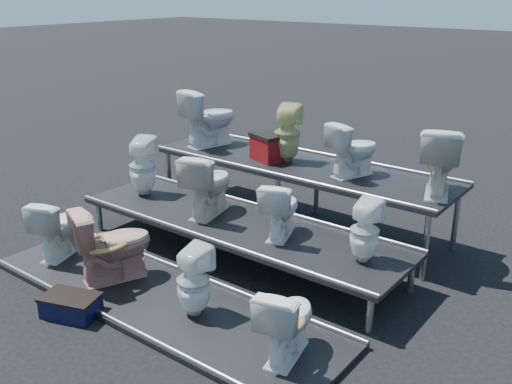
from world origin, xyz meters
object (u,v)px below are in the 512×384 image
Objects in this scene: toilet_7 at (365,231)px; red_crate at (269,149)px; toilet_1 at (113,244)px; step_stool at (71,307)px; toilet_9 at (287,133)px; toilet_0 at (59,226)px; toilet_2 at (194,281)px; toilet_5 at (208,184)px; toilet_11 at (440,160)px; toilet_8 at (209,117)px; toilet_10 at (354,149)px; toilet_3 at (287,320)px; toilet_4 at (143,166)px; toilet_6 at (280,208)px.

red_crate reaches higher than toilet_7.
toilet_1 reaches higher than step_stool.
toilet_9 is at bearing -34.88° from toilet_7.
toilet_0 reaches higher than toilet_2.
toilet_5 reaches higher than step_stool.
toilet_7 is at bearing 23.97° from step_stool.
toilet_11 is at bearing -164.10° from toilet_5.
toilet_8 is 1.38m from toilet_9.
toilet_10 is at bearing -56.37° from toilet_7.
toilet_3 is 1.02× the size of toilet_10.
toilet_5 is at bearing 0.44° from toilet_7.
toilet_5 is at bearing -44.55° from toilet_3.
toilet_2 is 2.74m from red_crate.
toilet_8 is 1.55× the size of step_stool.
toilet_2 is at bearing 142.27° from toilet_8.
toilet_4 is 1.15× the size of toilet_10.
toilet_6 is 1.03m from toilet_7.
toilet_10 reaches higher than toilet_7.
toilet_11 is (2.31, 1.30, 0.41)m from toilet_5.
toilet_7 reaches higher than toilet_3.
toilet_9 is at bearing -77.71° from toilet_1.
toilet_5 is 1.18× the size of toilet_7.
toilet_1 is at bearing 67.11° from toilet_5.
toilet_3 is 2.47m from toilet_5.
toilet_8 is at bearing -21.58° from toilet_7.
toilet_4 is at bearing -34.25° from toilet_3.
toilet_5 is 1.77m from toilet_8.
toilet_0 is 2.74m from toilet_8.
toilet_9 is 3.51m from step_stool.
toilet_0 is 4.45m from toilet_11.
toilet_1 reaches higher than toilet_2.
red_crate is at bearing -68.81° from toilet_2.
toilet_1 is 3.07m from toilet_10.
toilet_10 is (2.44, 2.60, 0.78)m from toilet_0.
toilet_4 is at bearing 25.00° from toilet_9.
toilet_2 is 1.35m from toilet_6.
toilet_4 is at bearing -30.86° from toilet_2.
toilet_9 is 1.14× the size of toilet_10.
toilet_1 is 1.23× the size of toilet_10.
toilet_11 reaches higher than toilet_10.
red_crate is (-2.02, 2.51, 0.61)m from toilet_3.
toilet_11 is 2.30m from red_crate.
toilet_4 is at bearing -13.45° from toilet_5.
toilet_2 is 2.73m from toilet_10.
toilet_11 reaches higher than toilet_2.
toilet_0 is 1.04× the size of toilet_3.
toilet_8 reaches higher than toilet_2.
toilet_0 is 3.09m from toilet_9.
toilet_2 is 1.09m from toilet_3.
toilet_9 is 0.98× the size of toilet_11.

